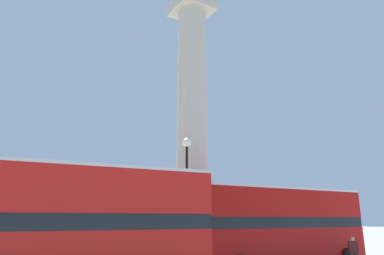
{
  "coord_description": "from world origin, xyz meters",
  "views": [
    {
      "loc": [
        -11.7,
        -19.37,
        2.6
      ],
      "look_at": [
        0.0,
        0.0,
        8.63
      ],
      "focal_mm": 32.0,
      "sensor_mm": 36.0,
      "label": 1
    }
  ],
  "objects_px": {
    "monument_column": "(192,149)",
    "street_lamp": "(187,186)",
    "pedestrian_near_lamp": "(354,252)",
    "bus_a": "(280,223)",
    "bus_b": "(53,223)"
  },
  "relations": [
    {
      "from": "pedestrian_near_lamp",
      "to": "street_lamp",
      "type": "bearing_deg",
      "value": 10.3
    },
    {
      "from": "monument_column",
      "to": "street_lamp",
      "type": "relative_size",
      "value": 2.81
    },
    {
      "from": "bus_a",
      "to": "street_lamp",
      "type": "height_order",
      "value": "street_lamp"
    },
    {
      "from": "bus_a",
      "to": "bus_b",
      "type": "xyz_separation_m",
      "value": [
        -12.08,
        -1.33,
        0.1
      ]
    },
    {
      "from": "monument_column",
      "to": "street_lamp",
      "type": "bearing_deg",
      "value": -125.34
    },
    {
      "from": "street_lamp",
      "to": "pedestrian_near_lamp",
      "type": "relative_size",
      "value": 4.15
    },
    {
      "from": "bus_a",
      "to": "bus_b",
      "type": "relative_size",
      "value": 0.95
    },
    {
      "from": "monument_column",
      "to": "bus_b",
      "type": "bearing_deg",
      "value": -145.93
    },
    {
      "from": "bus_a",
      "to": "pedestrian_near_lamp",
      "type": "height_order",
      "value": "bus_a"
    },
    {
      "from": "street_lamp",
      "to": "bus_b",
      "type": "bearing_deg",
      "value": -156.02
    },
    {
      "from": "bus_a",
      "to": "pedestrian_near_lamp",
      "type": "relative_size",
      "value": 6.4
    },
    {
      "from": "street_lamp",
      "to": "pedestrian_near_lamp",
      "type": "distance_m",
      "value": 9.34
    },
    {
      "from": "monument_column",
      "to": "bus_a",
      "type": "distance_m",
      "value": 7.44
    },
    {
      "from": "pedestrian_near_lamp",
      "to": "bus_b",
      "type": "bearing_deg",
      "value": 36.06
    },
    {
      "from": "bus_a",
      "to": "bus_b",
      "type": "bearing_deg",
      "value": -171.74
    }
  ]
}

